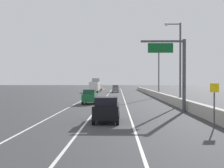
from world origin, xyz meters
TOP-DOWN VIEW (x-y plane):
  - ground_plane at (0.00, 64.00)m, footprint 320.00×320.00m
  - lane_stripe_left at (-5.50, 55.00)m, footprint 0.16×130.00m
  - lane_stripe_center at (-2.00, 55.00)m, footprint 0.16×130.00m
  - lane_stripe_right at (1.50, 55.00)m, footprint 0.16×130.00m
  - jersey_barrier_right at (7.89, 40.00)m, footprint 0.60×120.00m
  - overhead_sign_gantry at (6.55, 25.94)m, footprint 4.68×0.36m
  - speed_advisory_sign at (6.99, 16.27)m, footprint 0.60×0.11m
  - lamp_post_right_second at (8.17, 32.63)m, footprint 2.14×0.44m
  - lamp_post_right_third at (8.35, 52.22)m, footprint 2.14×0.44m
  - car_black_0 at (-0.44, 18.71)m, footprint 2.00×4.23m
  - car_gray_1 at (-0.36, 74.20)m, footprint 1.90×4.61m
  - car_red_2 at (-6.66, 85.56)m, footprint 1.95×4.43m
  - car_green_3 at (-3.50, 35.35)m, footprint 1.92×4.12m
  - car_yellow_4 at (-6.33, 92.90)m, footprint 1.96×4.67m
  - box_truck at (-6.24, 75.83)m, footprint 2.64×9.74m

SIDE VIEW (x-z plane):
  - ground_plane at x=0.00m, z-range 0.00..0.00m
  - lane_stripe_left at x=-5.50m, z-range 0.00..0.00m
  - lane_stripe_center at x=-2.00m, z-range 0.00..0.00m
  - lane_stripe_right at x=1.50m, z-range 0.00..0.00m
  - jersey_barrier_right at x=7.89m, z-range 0.00..1.10m
  - car_black_0 at x=-0.44m, z-range 0.00..1.94m
  - car_green_3 at x=-3.50m, z-range -0.01..2.02m
  - car_red_2 at x=-6.66m, z-range 0.00..2.04m
  - car_gray_1 at x=-0.36m, z-range -0.01..2.11m
  - car_yellow_4 at x=-6.33m, z-range 0.00..2.14m
  - speed_advisory_sign at x=6.99m, z-range 0.26..3.26m
  - box_truck at x=-6.24m, z-range -0.18..3.90m
  - overhead_sign_gantry at x=6.55m, z-range 0.98..8.48m
  - lamp_post_right_second at x=8.17m, z-range 0.76..11.46m
  - lamp_post_right_third at x=8.35m, z-range 0.76..11.46m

